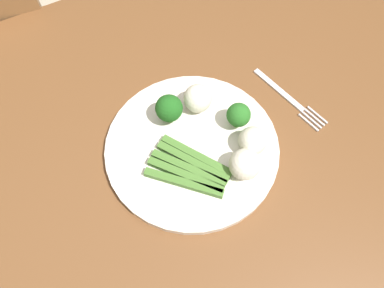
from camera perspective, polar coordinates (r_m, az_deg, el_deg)
The scene contains 11 objects.
ground_plane at distance 1.33m, azimuth -3.40°, elevation -17.23°, with size 6.00×6.00×0.02m, color #B7A88E.
dining_table at distance 0.69m, azimuth -6.36°, elevation -7.15°, with size 1.29×0.89×0.77m.
chair at distance 1.16m, azimuth -28.28°, elevation 9.93°, with size 0.46×0.46×0.87m.
plate at distance 0.58m, azimuth 0.00°, elevation -0.57°, with size 0.29×0.29×0.01m, color silver.
asparagus_bundle at distance 0.55m, azimuth -0.43°, elevation -4.10°, with size 0.13×0.14×0.01m.
broccoli_back at distance 0.58m, azimuth -3.76°, elevation 5.79°, with size 0.05×0.05×0.06m.
broccoli_back_right at distance 0.58m, azimuth 7.60°, elevation 4.69°, with size 0.04×0.04×0.05m.
cauliflower_right at distance 0.60m, azimuth 0.95°, elevation 7.46°, with size 0.05×0.05×0.05m, color silver.
cauliflower_near_center at distance 0.56m, azimuth 9.85°, elevation 0.53°, with size 0.05×0.05×0.05m, color silver.
cauliflower_mid at distance 0.54m, azimuth 8.60°, elevation -3.30°, with size 0.05×0.05×0.05m, color white.
fork at distance 0.67m, azimuth 15.52°, elevation 7.16°, with size 0.05×0.17×0.00m.
Camera 1 is at (0.05, 0.24, 1.30)m, focal length 32.70 mm.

